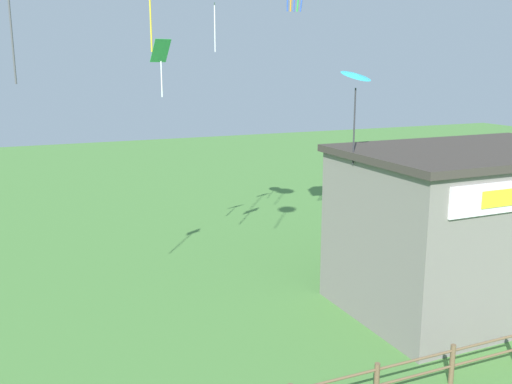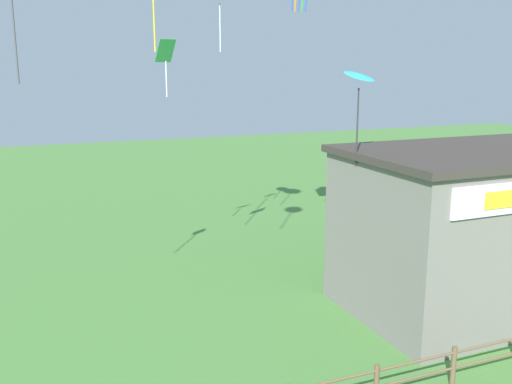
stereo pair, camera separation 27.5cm
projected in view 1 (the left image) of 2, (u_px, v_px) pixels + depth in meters
seaside_building at (472, 227)px, 19.77m from camera, size 9.05×5.93×5.59m
kite_green_diamond at (161, 56)px, 21.49m from camera, size 0.80×0.66×2.15m
kite_cyan_delta at (356, 79)px, 17.70m from camera, size 1.29×1.28×2.99m
kite_pink_diamond at (9, 0)px, 13.89m from camera, size 0.58×0.64×2.98m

